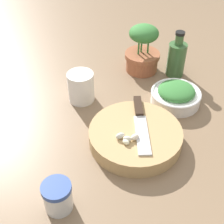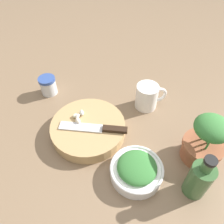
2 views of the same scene
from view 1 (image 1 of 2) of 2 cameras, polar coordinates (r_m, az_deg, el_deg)
name	(u,v)px [view 1 (image 1 of 2)]	position (r m, az deg, el deg)	size (l,w,h in m)	color
ground_plane	(111,125)	(0.93, -0.17, -2.33)	(5.00, 5.00, 0.00)	#7F664C
cutting_board	(135,136)	(0.87, 4.28, -4.41)	(0.26, 0.26, 0.04)	tan
chef_knife	(140,120)	(0.88, 5.18, -1.48)	(0.11, 0.22, 0.01)	black
garlic_cloves	(127,138)	(0.82, 2.80, -4.76)	(0.06, 0.04, 0.02)	silver
herb_bowl	(176,95)	(1.01, 11.59, 3.06)	(0.16, 0.16, 0.06)	white
spice_jar	(58,197)	(0.73, -9.90, -14.99)	(0.07, 0.07, 0.08)	silver
coffee_mug	(81,86)	(1.00, -5.74, 4.70)	(0.08, 0.12, 0.10)	white
oil_bottle	(176,58)	(1.13, 11.70, 9.62)	(0.06, 0.06, 0.17)	#3D6638
potted_herb	(143,51)	(1.13, 5.62, 10.98)	(0.13, 0.13, 0.17)	#A35B3D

